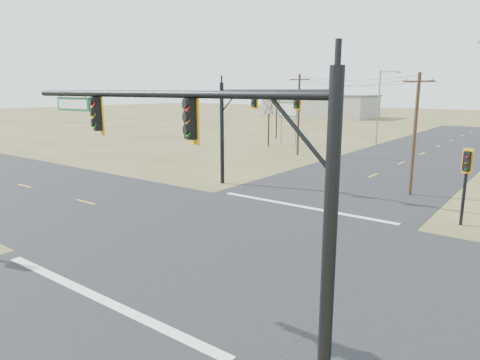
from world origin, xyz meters
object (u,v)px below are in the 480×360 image
object	(u,v)px
mast_arm_near	(205,155)
bare_tree_a	(269,106)
utility_pole_near	(415,132)
utility_pole_far	(299,114)
bare_tree_b	(277,102)
pedestal_signal_ne	(466,169)
highway_sign	(289,115)
mast_arm_far	(252,113)
streetlight_c	(380,104)

from	to	relation	value
mast_arm_near	bare_tree_a	world-z (taller)	mast_arm_near
mast_arm_near	utility_pole_near	bearing A→B (deg)	114.46
utility_pole_far	utility_pole_near	bearing A→B (deg)	-36.86
bare_tree_b	utility_pole_far	bearing A→B (deg)	-49.56
pedestal_signal_ne	bare_tree_b	distance (m)	42.56
pedestal_signal_ne	utility_pole_far	distance (m)	26.17
bare_tree_a	highway_sign	bearing A→B (deg)	68.83
mast_arm_far	bare_tree_a	distance (m)	24.29
bare_tree_b	mast_arm_near	bearing A→B (deg)	-59.99
mast_arm_far	utility_pole_near	xyz separation A→B (m)	(10.16, 4.91, -1.18)
mast_arm_near	streetlight_c	distance (m)	48.86
mast_arm_far	streetlight_c	world-z (taller)	streetlight_c
streetlight_c	bare_tree_a	world-z (taller)	streetlight_c
utility_pole_near	highway_sign	bearing A→B (deg)	137.85
pedestal_signal_ne	streetlight_c	bearing A→B (deg)	134.89
utility_pole_far	bare_tree_b	world-z (taller)	utility_pole_far
bare_tree_a	mast_arm_near	bearing A→B (deg)	-59.11
pedestal_signal_ne	bare_tree_b	world-z (taller)	bare_tree_b
mast_arm_near	mast_arm_far	world-z (taller)	mast_arm_far
pedestal_signal_ne	utility_pole_far	size ratio (longest dim) A/B	0.48
mast_arm_near	mast_arm_far	bearing A→B (deg)	144.54
pedestal_signal_ne	utility_pole_far	world-z (taller)	utility_pole_far
utility_pole_near	utility_pole_far	bearing A→B (deg)	143.14
mast_arm_far	bare_tree_b	bearing A→B (deg)	124.88
utility_pole_far	streetlight_c	bearing A→B (deg)	71.76
utility_pole_near	highway_sign	size ratio (longest dim) A/B	1.50
streetlight_c	bare_tree_a	distance (m)	14.38
highway_sign	bare_tree_b	world-z (taller)	bare_tree_b
pedestal_signal_ne	utility_pole_near	bearing A→B (deg)	145.61
utility_pole_near	mast_arm_near	bearing A→B (deg)	-88.24
highway_sign	streetlight_c	size ratio (longest dim) A/B	0.58
utility_pole_far	bare_tree_a	world-z (taller)	utility_pole_far
bare_tree_a	bare_tree_b	distance (m)	8.95
utility_pole_near	utility_pole_far	xyz separation A→B (m)	(-15.51, 11.63, 0.25)
utility_pole_near	streetlight_c	bearing A→B (deg)	113.86
mast_arm_near	bare_tree_a	distance (m)	44.83
streetlight_c	bare_tree_b	xyz separation A→B (m)	(-15.11, -0.89, 0.02)
utility_pole_near	streetlight_c	size ratio (longest dim) A/B	0.87
highway_sign	mast_arm_far	bearing A→B (deg)	-69.15
utility_pole_near	bare_tree_a	xyz separation A→B (m)	(-22.33, 16.10, 0.81)
mast_arm_far	bare_tree_b	xyz separation A→B (m)	(-16.04, 29.07, -0.14)
mast_arm_far	pedestal_signal_ne	bearing A→B (deg)	3.53
utility_pole_far	highway_sign	size ratio (longest dim) A/B	1.59
utility_pole_far	mast_arm_near	bearing A→B (deg)	-64.53
highway_sign	bare_tree_a	world-z (taller)	bare_tree_a
pedestal_signal_ne	utility_pole_near	distance (m)	7.06
mast_arm_far	streetlight_c	size ratio (longest dim) A/B	1.00
mast_arm_far	utility_pole_far	bearing A→B (deg)	113.93
highway_sign	bare_tree_b	size ratio (longest dim) A/B	0.82
utility_pole_near	bare_tree_a	world-z (taller)	utility_pole_near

